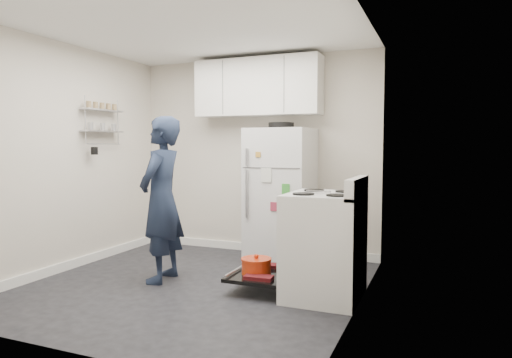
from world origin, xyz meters
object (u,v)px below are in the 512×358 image
at_px(open_oven_door, 260,270).
at_px(person, 162,199).
at_px(refrigerator, 281,195).
at_px(electric_range, 323,246).

relative_size(open_oven_door, person, 0.42).
distance_m(open_oven_door, refrigerator, 1.30).
relative_size(electric_range, refrigerator, 0.67).
bearing_deg(open_oven_door, electric_range, 2.81).
height_order(refrigerator, person, person).
bearing_deg(refrigerator, electric_range, -54.26).
height_order(open_oven_door, person, person).
bearing_deg(person, refrigerator, 137.93).
relative_size(refrigerator, person, 0.99).
height_order(electric_range, refrigerator, refrigerator).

